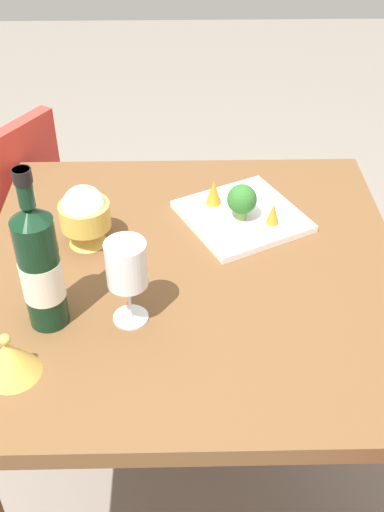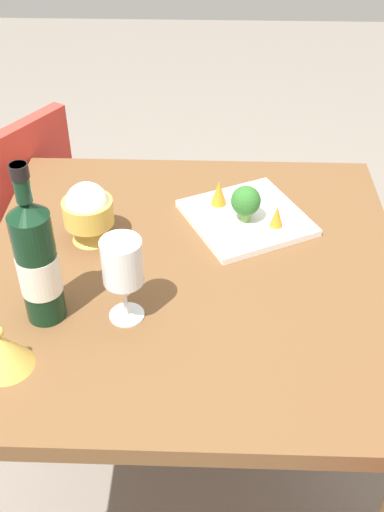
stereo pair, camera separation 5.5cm
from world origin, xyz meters
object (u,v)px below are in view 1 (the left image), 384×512
(rice_bowl, at_px, (85,215))
(wine_bottle, at_px, (40,267))
(broccoli_floret, at_px, (242,200))
(wine_glass, at_px, (127,266))
(carrot_garnish_right, at_px, (214,192))
(serving_plate, at_px, (242,216))
(carrot_garnish_left, at_px, (273,213))
(rice_bowl_lid, at_px, (10,358))

(rice_bowl, bearing_deg, wine_bottle, 79.45)
(broccoli_floret, bearing_deg, wine_glass, 52.39)
(wine_bottle, distance_m, carrot_garnish_right, 0.50)
(serving_plate, xyz_separation_m, carrot_garnish_right, (0.07, -0.04, 0.04))
(broccoli_floret, distance_m, carrot_garnish_left, 0.08)
(wine_bottle, distance_m, rice_bowl_lid, 0.17)
(wine_glass, xyz_separation_m, carrot_garnish_right, (-0.18, -0.37, -0.08))
(rice_bowl, height_order, carrot_garnish_left, rice_bowl)
(wine_bottle, height_order, wine_glass, wine_bottle)
(carrot_garnish_left, bearing_deg, wine_bottle, 31.95)
(rice_bowl_lid, height_order, carrot_garnish_left, rice_bowl_lid)
(wine_bottle, height_order, rice_bowl, wine_bottle)
(rice_bowl, xyz_separation_m, rice_bowl_lid, (0.09, 0.38, -0.04))
(broccoli_floret, bearing_deg, serving_plate, -104.45)
(broccoli_floret, relative_size, carrot_garnish_left, 1.62)
(wine_glass, bearing_deg, carrot_garnish_right, -115.42)
(wine_bottle, bearing_deg, rice_bowl, -100.55)
(serving_plate, bearing_deg, rice_bowl_lid, 46.24)
(serving_plate, bearing_deg, wine_bottle, 39.61)
(rice_bowl, height_order, carrot_garnish_right, rice_bowl)
(rice_bowl, relative_size, serving_plate, 0.42)
(rice_bowl_lid, height_order, serving_plate, rice_bowl_lid)
(wine_bottle, relative_size, rice_bowl, 2.34)
(serving_plate, bearing_deg, carrot_garnish_left, 148.39)
(rice_bowl, bearing_deg, carrot_garnish_right, -156.00)
(wine_bottle, xyz_separation_m, rice_bowl_lid, (0.04, 0.13, -0.09))
(wine_bottle, height_order, rice_bowl_lid, wine_bottle)
(rice_bowl, xyz_separation_m, serving_plate, (-0.35, -0.08, -0.07))
(carrot_garnish_right, bearing_deg, serving_plate, 145.30)
(carrot_garnish_left, xyz_separation_m, carrot_garnish_right, (0.13, -0.08, 0.00))
(serving_plate, relative_size, broccoli_floret, 3.91)
(rice_bowl_lid, bearing_deg, broccoli_floret, -134.66)
(wine_glass, relative_size, rice_bowl, 1.26)
(broccoli_floret, height_order, carrot_garnish_right, broccoli_floret)
(rice_bowl_lid, bearing_deg, wine_bottle, -108.40)
(wine_bottle, bearing_deg, carrot_garnish_left, -148.05)
(wine_bottle, xyz_separation_m, serving_plate, (-0.40, -0.33, -0.12))
(serving_plate, bearing_deg, wine_glass, 53.48)
(wine_bottle, distance_m, serving_plate, 0.53)
(wine_bottle, relative_size, broccoli_floret, 3.86)
(broccoli_floret, bearing_deg, rice_bowl_lid, 45.34)
(wine_glass, height_order, rice_bowl, wine_glass)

